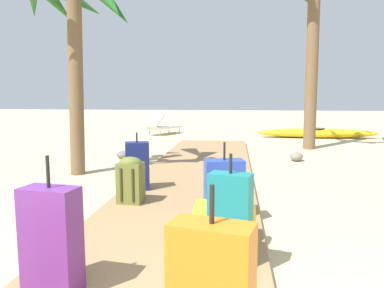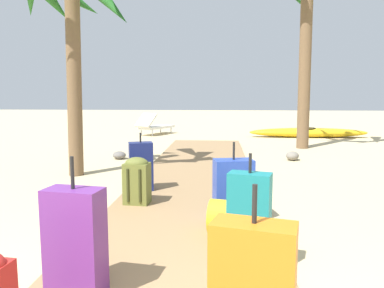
{
  "view_description": "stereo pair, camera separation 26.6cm",
  "coord_description": "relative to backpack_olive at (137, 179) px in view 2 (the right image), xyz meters",
  "views": [
    {
      "loc": [
        0.64,
        -0.94,
        1.39
      ],
      "look_at": [
        -0.1,
        5.42,
        0.55
      ],
      "focal_mm": 35.01,
      "sensor_mm": 36.0,
      "label": 1
    },
    {
      "loc": [
        0.38,
        -0.97,
        1.39
      ],
      "look_at": [
        -0.1,
        5.42,
        0.55
      ],
      "focal_mm": 35.01,
      "sensor_mm": 36.0,
      "label": 2
    }
  ],
  "objects": [
    {
      "name": "suitcase_blue",
      "position": [
        1.15,
        -0.38,
        0.01
      ],
      "size": [
        0.46,
        0.32,
        0.81
      ],
      "color": "#2847B7",
      "rests_on": "boardwalk"
    },
    {
      "name": "ground_plane",
      "position": [
        0.62,
        0.55,
        -0.38
      ],
      "size": [
        60.0,
        60.0,
        0.0
      ],
      "primitive_type": "plane",
      "color": "#CCB789"
    },
    {
      "name": "backpack_olive",
      "position": [
        0.0,
        0.0,
        0.0
      ],
      "size": [
        0.32,
        0.27,
        0.57
      ],
      "color": "olive",
      "rests_on": "boardwalk"
    },
    {
      "name": "rock_right_mid",
      "position": [
        2.56,
        3.7,
        -0.28
      ],
      "size": [
        0.36,
        0.4,
        0.19
      ],
      "primitive_type": "ellipsoid",
      "rotation": [
        0.0,
        0.0,
        1.23
      ],
      "color": "gray",
      "rests_on": "ground"
    },
    {
      "name": "boardwalk",
      "position": [
        0.62,
        1.53,
        -0.34
      ],
      "size": [
        1.84,
        9.86,
        0.08
      ],
      "primitive_type": "cube",
      "color": "#9E7A51",
      "rests_on": "ground"
    },
    {
      "name": "lounge_chair",
      "position": [
        -1.33,
        8.67,
        -0.05
      ],
      "size": [
        1.25,
        1.66,
        0.77
      ],
      "color": "white",
      "rests_on": "ground"
    },
    {
      "name": "duffel_bag_yellow",
      "position": [
        1.17,
        -0.97,
        -0.13
      ],
      "size": [
        0.59,
        0.43,
        0.44
      ],
      "color": "gold",
      "rests_on": "boardwalk"
    },
    {
      "name": "kayak",
      "position": [
        3.92,
        8.23,
        -0.22
      ],
      "size": [
        3.88,
        0.73,
        0.32
      ],
      "color": "gold",
      "rests_on": "ground"
    },
    {
      "name": "palm_tree_near_left",
      "position": [
        -1.46,
        1.93,
        2.5
      ],
      "size": [
        2.08,
        2.15,
        3.67
      ],
      "color": "brown",
      "rests_on": "ground"
    },
    {
      "name": "suitcase_teal",
      "position": [
        1.23,
        -1.53,
        0.06
      ],
      "size": [
        0.36,
        0.25,
        0.87
      ],
      "color": "#197A7F",
      "rests_on": "boardwalk"
    },
    {
      "name": "suitcase_navy",
      "position": [
        -0.09,
        0.65,
        0.04
      ],
      "size": [
        0.37,
        0.3,
        0.8
      ],
      "color": "navy",
      "rests_on": "boardwalk"
    },
    {
      "name": "suitcase_purple",
      "position": [
        0.06,
        -2.09,
        0.06
      ],
      "size": [
        0.4,
        0.26,
        0.92
      ],
      "color": "#6B2D84",
      "rests_on": "boardwalk"
    },
    {
      "name": "palm_tree_far_right",
      "position": [
        3.18,
        5.66,
        3.31
      ],
      "size": [
        2.27,
        2.38,
        4.83
      ],
      "color": "brown",
      "rests_on": "ground"
    },
    {
      "name": "rock_left_mid",
      "position": [
        -1.2,
        3.59,
        -0.3
      ],
      "size": [
        0.41,
        0.43,
        0.17
      ],
      "primitive_type": "ellipsoid",
      "rotation": [
        0.0,
        0.0,
        0.47
      ],
      "color": "slate",
      "rests_on": "ground"
    }
  ]
}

